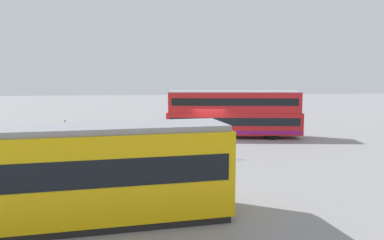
# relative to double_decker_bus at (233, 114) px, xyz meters

# --- Properties ---
(ground_plane) EXTENTS (160.00, 160.00, 0.00)m
(ground_plane) POSITION_rel_double_decker_bus_xyz_m (2.23, 1.67, -1.98)
(ground_plane) COLOR gray
(double_decker_bus) EXTENTS (11.28, 4.28, 3.89)m
(double_decker_bus) POSITION_rel_double_decker_bus_xyz_m (0.00, 0.00, 0.00)
(double_decker_bus) COLOR red
(double_decker_bus) RESTS_ON ground
(tram_yellow) EXTENTS (12.40, 3.63, 3.38)m
(tram_yellow) POSITION_rel_double_decker_bus_xyz_m (10.78, 17.07, -0.23)
(tram_yellow) COLOR #E5B70C
(tram_yellow) RESTS_ON ground
(pedestrian_near_railing) EXTENTS (0.39, 0.39, 1.59)m
(pedestrian_near_railing) POSITION_rel_double_decker_bus_xyz_m (4.78, 6.62, -1.08)
(pedestrian_near_railing) COLOR black
(pedestrian_near_railing) RESTS_ON ground
(pedestrian_railing) EXTENTS (8.05, 0.26, 1.08)m
(pedestrian_railing) POSITION_rel_double_decker_bus_xyz_m (6.46, 7.61, -1.24)
(pedestrian_railing) COLOR gray
(pedestrian_railing) RESTS_ON ground
(info_sign) EXTENTS (1.21, 0.20, 2.46)m
(info_sign) POSITION_rel_double_decker_bus_xyz_m (12.16, 6.98, -0.26)
(info_sign) COLOR slate
(info_sign) RESTS_ON ground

